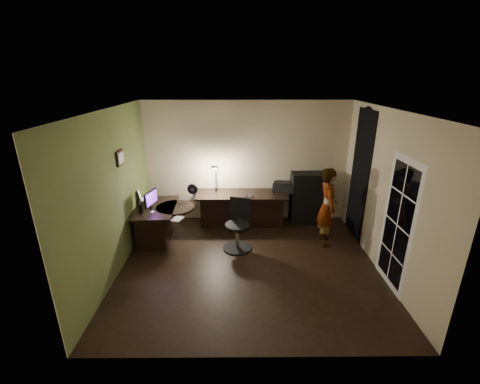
{
  "coord_description": "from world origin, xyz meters",
  "views": [
    {
      "loc": [
        -0.19,
        -4.93,
        3.21
      ],
      "look_at": [
        -0.15,
        1.05,
        1.0
      ],
      "focal_mm": 24.0,
      "sensor_mm": 36.0,
      "label": 1
    }
  ],
  "objects_px": {
    "office_chair": "(237,226)",
    "desk_right": "(242,209)",
    "desk_left": "(158,223)",
    "cabinet": "(308,198)",
    "monitor": "(150,204)",
    "person": "(327,207)"
  },
  "relations": [
    {
      "from": "desk_right",
      "to": "desk_left",
      "type": "bearing_deg",
      "value": -159.03
    },
    {
      "from": "desk_left",
      "to": "office_chair",
      "type": "distance_m",
      "value": 1.68
    },
    {
      "from": "desk_right",
      "to": "cabinet",
      "type": "distance_m",
      "value": 1.52
    },
    {
      "from": "desk_right",
      "to": "monitor",
      "type": "distance_m",
      "value": 2.02
    },
    {
      "from": "office_chair",
      "to": "desk_right",
      "type": "bearing_deg",
      "value": 100.36
    },
    {
      "from": "desk_left",
      "to": "office_chair",
      "type": "xyz_separation_m",
      "value": [
        1.62,
        -0.41,
        0.14
      ]
    },
    {
      "from": "person",
      "to": "desk_right",
      "type": "bearing_deg",
      "value": 63.29
    },
    {
      "from": "cabinet",
      "to": "monitor",
      "type": "bearing_deg",
      "value": -164.85
    },
    {
      "from": "cabinet",
      "to": "office_chair",
      "type": "distance_m",
      "value": 2.01
    },
    {
      "from": "monitor",
      "to": "person",
      "type": "distance_m",
      "value": 3.44
    },
    {
      "from": "cabinet",
      "to": "monitor",
      "type": "height_order",
      "value": "cabinet"
    },
    {
      "from": "desk_right",
      "to": "office_chair",
      "type": "relative_size",
      "value": 2.01
    },
    {
      "from": "desk_right",
      "to": "office_chair",
      "type": "height_order",
      "value": "office_chair"
    },
    {
      "from": "monitor",
      "to": "office_chair",
      "type": "bearing_deg",
      "value": 5.13
    },
    {
      "from": "cabinet",
      "to": "office_chair",
      "type": "relative_size",
      "value": 1.18
    },
    {
      "from": "desk_left",
      "to": "person",
      "type": "relative_size",
      "value": 0.8
    },
    {
      "from": "desk_left",
      "to": "cabinet",
      "type": "distance_m",
      "value": 3.32
    },
    {
      "from": "desk_right",
      "to": "cabinet",
      "type": "xyz_separation_m",
      "value": [
        1.49,
        0.15,
        0.21
      ]
    },
    {
      "from": "desk_right",
      "to": "cabinet",
      "type": "height_order",
      "value": "cabinet"
    },
    {
      "from": "desk_left",
      "to": "cabinet",
      "type": "relative_size",
      "value": 1.06
    },
    {
      "from": "cabinet",
      "to": "office_chair",
      "type": "height_order",
      "value": "cabinet"
    },
    {
      "from": "desk_left",
      "to": "cabinet",
      "type": "bearing_deg",
      "value": 11.86
    }
  ]
}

